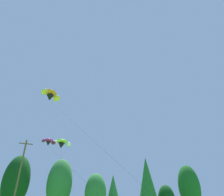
# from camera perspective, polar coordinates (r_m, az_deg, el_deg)

# --- Properties ---
(treeline_tree_d) EXTENTS (5.37, 5.37, 13.23)m
(treeline_tree_d) POSITION_cam_1_polar(r_m,az_deg,el_deg) (48.82, -25.66, -20.59)
(treeline_tree_d) COLOR #472D19
(treeline_tree_d) RESTS_ON ground_plane
(treeline_tree_e) EXTENTS (5.26, 5.26, 12.81)m
(treeline_tree_e) POSITION_cam_1_polar(r_m,az_deg,el_deg) (47.27, -14.73, -22.49)
(treeline_tree_e) COLOR #472D19
(treeline_tree_e) RESTS_ON ground_plane
(treeline_tree_f) EXTENTS (4.44, 4.44, 9.77)m
(treeline_tree_f) POSITION_cam_1_polar(r_m,az_deg,el_deg) (45.77, -4.75, -25.38)
(treeline_tree_f) COLOR #472D19
(treeline_tree_f) RESTS_ON ground_plane
(treeline_tree_g) EXTENTS (3.85, 3.85, 10.21)m
(treeline_tree_g) POSITION_cam_1_polar(r_m,az_deg,el_deg) (49.76, 0.34, -25.31)
(treeline_tree_g) COLOR #472D19
(treeline_tree_g) RESTS_ON ground_plane
(treeline_tree_h) EXTENTS (4.90, 4.90, 14.99)m
(treeline_tree_h) POSITION_cam_1_polar(r_m,az_deg,el_deg) (53.99, 9.95, -22.11)
(treeline_tree_h) COLOR #472D19
(treeline_tree_h) RESTS_ON ground_plane
(treeline_tree_j) EXTENTS (5.61, 5.61, 14.10)m
(treeline_tree_j) POSITION_cam_1_polar(r_m,az_deg,el_deg) (61.73, 21.13, -22.50)
(treeline_tree_j) COLOR #472D19
(treeline_tree_j) RESTS_ON ground_plane
(utility_pole) EXTENTS (2.20, 0.26, 12.99)m
(utility_pole) POSITION_cam_1_polar(r_m,az_deg,el_deg) (36.39, -25.17, -20.20)
(utility_pole) COLOR brown
(utility_pole) RESTS_ON ground_plane
(parafoil_kite_high_lime_white) EXTENTS (3.64, 11.42, 12.71)m
(parafoil_kite_high_lime_white) POSITION_cam_1_polar(r_m,az_deg,el_deg) (37.92, -14.15, -12.39)
(parafoil_kite_high_lime_white) COLOR #93D633
(parafoil_kite_mid_magenta) EXTENTS (8.83, 12.41, 11.08)m
(parafoil_kite_mid_magenta) POSITION_cam_1_polar(r_m,az_deg,el_deg) (34.35, -17.58, -11.79)
(parafoil_kite_mid_magenta) COLOR #D12893
(parafoil_kite_far_orange) EXTENTS (14.71, 15.86, 19.81)m
(parafoil_kite_far_orange) POSITION_cam_1_polar(r_m,az_deg,el_deg) (37.12, -17.08, 0.76)
(parafoil_kite_far_orange) COLOR orange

